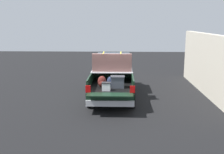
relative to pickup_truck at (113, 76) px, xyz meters
The scene contains 3 objects.
ground_plane 1.04m from the pickup_truck, behind, with size 40.00×40.00×0.00m, color black.
pickup_truck is the anchor object (origin of this frame).
building_facade 4.86m from the pickup_truck, 87.41° to the right, with size 8.79×0.36×3.05m, color beige.
Camera 1 is at (-12.86, -0.44, 3.66)m, focal length 42.91 mm.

